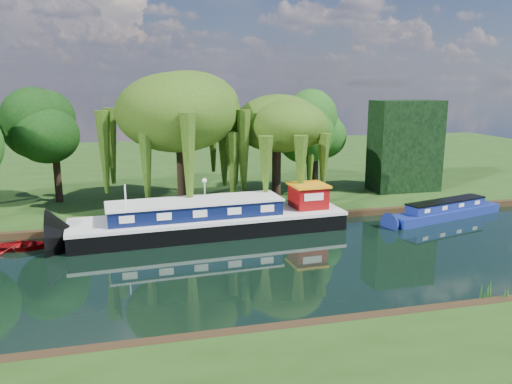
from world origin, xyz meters
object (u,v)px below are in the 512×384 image
object	(u,v)px
red_dinghy	(22,249)
white_cruiser	(427,214)
dutch_barge	(213,219)
narrowboat	(446,211)

from	to	relation	value
red_dinghy	white_cruiser	xyz separation A→B (m)	(28.74, 1.45, 0.00)
dutch_barge	red_dinghy	bearing A→B (deg)	178.60
white_cruiser	dutch_barge	bearing A→B (deg)	76.45
dutch_barge	red_dinghy	world-z (taller)	dutch_barge
dutch_barge	white_cruiser	distance (m)	16.90
dutch_barge	white_cruiser	xyz separation A→B (m)	(16.85, 0.95, -0.96)
white_cruiser	narrowboat	bearing A→B (deg)	-169.13
narrowboat	white_cruiser	xyz separation A→B (m)	(-0.69, 1.32, -0.53)
white_cruiser	red_dinghy	bearing A→B (deg)	76.11
narrowboat	red_dinghy	distance (m)	29.43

